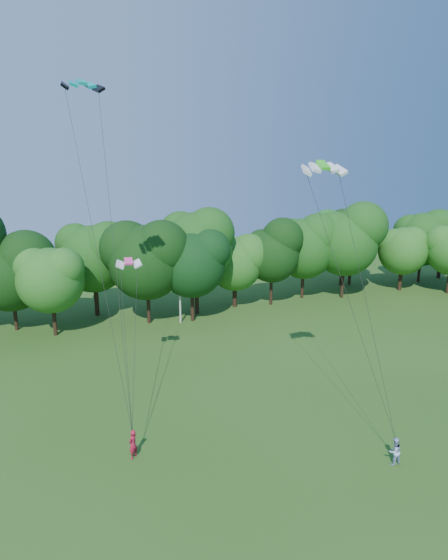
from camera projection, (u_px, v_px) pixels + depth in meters
name	position (u px, v px, depth m)	size (l,w,h in m)	color
utility_pole	(180.00, 289.00, 45.87)	(1.45, 0.18, 7.24)	silver
kite_flyer_left	(133.00, 444.00, 24.35)	(0.63, 0.41, 1.71)	#B11631
kite_flyer_right	(394.00, 451.00, 23.85)	(0.77, 0.60, 1.59)	#A5B9E5
kite_teal	(81.00, 82.00, 26.64)	(2.57, 1.29, 0.52)	#059893
kite_green	(323.00, 165.00, 23.22)	(2.49, 1.50, 0.56)	#37D520
kite_pink	(128.00, 261.00, 30.32)	(1.84, 1.07, 0.42)	#F0428E
tree_back_center	(192.00, 257.00, 45.75)	(7.79, 7.79, 11.33)	#2E2212
tree_back_east	(344.00, 233.00, 60.69)	(8.25, 8.25, 12.00)	black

